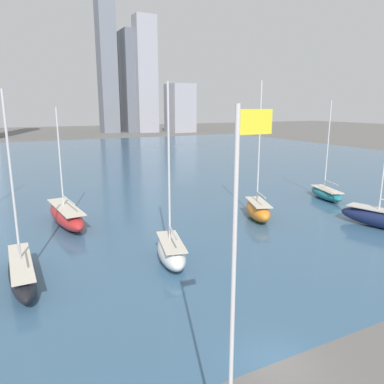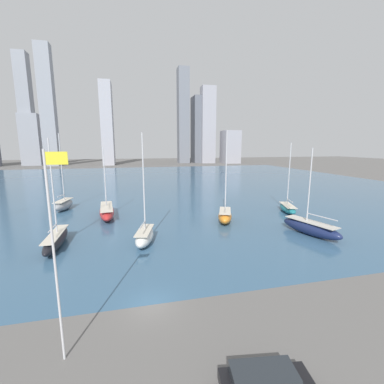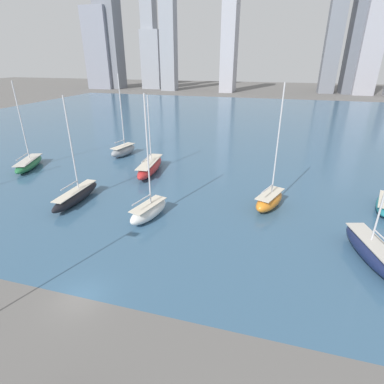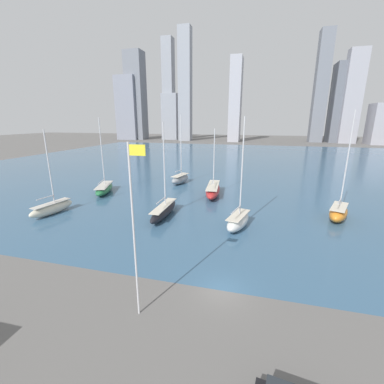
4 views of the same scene
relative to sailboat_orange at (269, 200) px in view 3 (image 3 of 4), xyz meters
name	(u,v)px [view 3 (image 3 of 4)]	position (x,y,z in m)	size (l,w,h in m)	color
ground_plane	(81,297)	(-14.21, -20.74, -1.18)	(500.00, 500.00, 0.00)	#605E5B
harbor_water	(226,126)	(-14.21, 49.26, -1.18)	(180.00, 140.00, 0.00)	#385B7A
distant_city_skyline	(206,40)	(-43.94, 149.20, 25.91)	(181.89, 25.98, 74.32)	gray
sailboat_orange	(269,200)	(0.00, 0.00, 0.00)	(4.45, 6.84, 15.55)	orange
sailboat_black	(76,195)	(-25.31, -5.33, -0.17)	(1.85, 9.64, 13.96)	black
sailboat_green	(29,163)	(-41.78, 4.28, -0.25)	(5.41, 9.52, 14.71)	#236B3D
sailboat_red	(150,167)	(-20.12, 7.88, -0.06)	(3.51, 11.01, 12.73)	#B72828
sailboat_navy	(373,252)	(10.06, -8.94, -0.09)	(4.93, 9.89, 12.73)	#19234C
sailboat_gray	(123,150)	(-29.22, 15.75, -0.03)	(3.59, 7.05, 15.44)	gray
sailboat_white	(149,210)	(-14.01, -6.87, -0.07)	(3.64, 6.89, 14.67)	white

